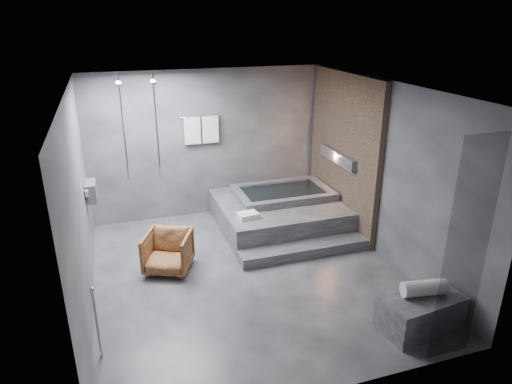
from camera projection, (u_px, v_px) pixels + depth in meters
name	position (u px, v px, depth m)	size (l,w,h in m)	color
room	(268.00, 159.00, 6.68)	(5.00, 5.04, 2.82)	#2A2A2C
tub_deck	(279.00, 213.00, 8.48)	(2.20, 2.00, 0.50)	#2F2F31
tub_step	(304.00, 250.00, 7.49)	(2.20, 0.36, 0.18)	#2F2F31
concrete_bench	(420.00, 312.00, 5.70)	(1.01, 0.56, 0.46)	#303032
driftwood_chair	(168.00, 252.00, 6.98)	(0.67, 0.69, 0.62)	#462611
rolled_towel	(424.00, 288.00, 5.62)	(0.20, 0.20, 0.55)	silver
deck_towel	(248.00, 215.00, 7.68)	(0.34, 0.25, 0.09)	silver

